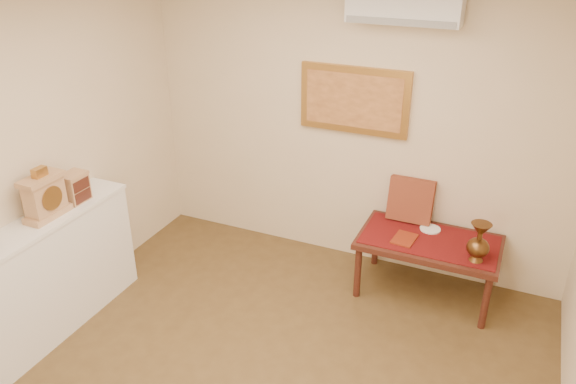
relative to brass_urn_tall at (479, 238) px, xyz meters
The scene contains 12 objects.
wall_back 1.49m from the brass_urn_tall, 156.33° to the left, with size 4.00×0.02×2.70m, color beige.
table_cloth 0.49m from the brass_urn_tall, 156.02° to the left, with size 1.14×0.59×0.01m, color maroon.
brass_urn_tall is the anchor object (origin of this frame).
plate 0.59m from the brass_urn_tall, 141.25° to the left, with size 0.18×0.18×0.01m, color white.
menu 0.64m from the brass_urn_tall, behind, with size 0.18×0.25×0.01m, color maroon.
cushion 0.80m from the brass_urn_tall, 144.91° to the left, with size 0.40×0.10×0.40m, color maroon.
display_ledge 3.53m from the brass_urn_tall, 151.11° to the right, with size 0.37×2.02×0.98m.
mantel_clock 3.39m from the brass_urn_tall, 155.36° to the right, with size 0.17×0.36×0.41m.
wooden_chest 3.26m from the brass_urn_tall, 160.05° to the right, with size 0.16×0.21×0.24m.
low_table 0.52m from the brass_urn_tall, 156.02° to the left, with size 1.20×0.70×0.55m.
painting 1.60m from the brass_urn_tall, 157.37° to the left, with size 1.00×0.06×0.60m.
ac_unit 1.94m from the brass_urn_tall, 153.92° to the left, with size 0.90×0.25×0.30m.
Camera 1 is at (1.42, -2.43, 3.04)m, focal length 35.00 mm.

